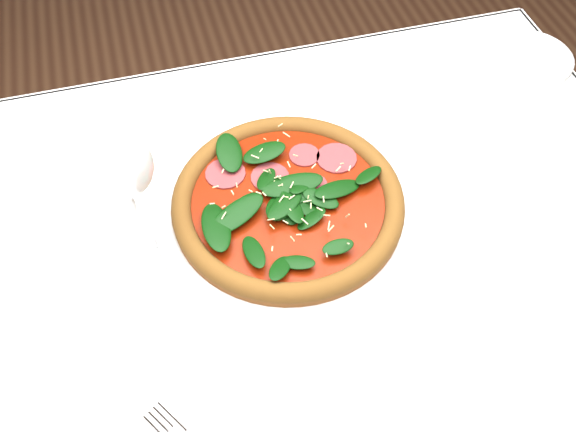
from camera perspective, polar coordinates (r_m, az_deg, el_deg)
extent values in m
plane|color=brown|center=(1.59, -0.66, -17.71)|extent=(6.00, 6.00, 0.00)
cube|color=white|center=(0.94, -1.07, -2.49)|extent=(1.20, 0.80, 0.04)
cylinder|color=#4B311E|center=(1.58, 15.19, 3.86)|extent=(0.06, 0.06, 0.71)
cube|color=white|center=(1.26, -5.70, 9.60)|extent=(1.20, 0.01, 0.22)
cylinder|color=silver|center=(0.94, 0.00, 0.54)|extent=(0.39, 0.39, 0.01)
torus|color=silver|center=(0.94, 0.00, 0.71)|extent=(0.39, 0.39, 0.01)
cylinder|color=brown|center=(0.93, 0.00, 1.01)|extent=(0.35, 0.35, 0.01)
torus|color=#B17128|center=(0.92, 0.00, 1.35)|extent=(0.35, 0.35, 0.03)
cylinder|color=#8E1805|center=(0.92, 0.00, 1.35)|extent=(0.29, 0.29, 0.00)
cylinder|color=brown|center=(0.92, 0.00, 1.52)|extent=(0.25, 0.25, 0.00)
ellipsoid|color=#0A3309|center=(0.91, 0.00, 1.96)|extent=(0.28, 0.28, 0.03)
cylinder|color=beige|center=(0.91, 0.00, 2.23)|extent=(0.25, 0.25, 0.00)
cylinder|color=white|center=(0.95, -12.90, -1.41)|extent=(0.07, 0.07, 0.00)
cylinder|color=white|center=(0.90, -13.49, 0.55)|extent=(0.01, 0.01, 0.10)
ellipsoid|color=white|center=(0.83, -14.71, 4.60)|extent=(0.08, 0.08, 0.11)
cube|color=silver|center=(0.79, -10.87, -17.68)|extent=(0.05, 0.06, 0.00)
cylinder|color=silver|center=(1.26, 20.70, 13.00)|extent=(0.15, 0.15, 0.01)
torus|color=silver|center=(1.26, 20.74, 13.12)|extent=(0.15, 0.15, 0.01)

